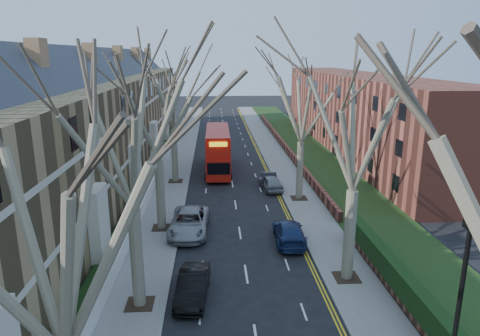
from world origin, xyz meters
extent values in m
cube|color=slate|center=(-6.00, 39.00, 0.06)|extent=(3.00, 102.00, 0.12)
cube|color=slate|center=(6.00, 39.00, 0.06)|extent=(3.00, 102.00, 0.12)
cube|color=olive|center=(-13.80, 31.00, 5.00)|extent=(9.00, 78.00, 10.00)
cube|color=#31333D|center=(-13.80, 31.00, 11.00)|extent=(4.67, 78.00, 4.67)
cube|color=beige|center=(-9.35, 31.00, 3.50)|extent=(0.12, 78.00, 0.35)
cube|color=beige|center=(-9.35, 31.00, 7.00)|extent=(0.12, 78.00, 0.35)
cube|color=brown|center=(17.50, 43.00, 5.00)|extent=(8.00, 54.00, 10.00)
cube|color=brown|center=(7.70, 43.00, 0.57)|extent=(0.35, 54.00, 0.90)
cube|color=black|center=(7.70, 2.00, 1.32)|extent=(0.70, 24.00, 1.20)
cube|color=white|center=(-7.65, 31.00, 0.62)|extent=(0.30, 78.00, 1.00)
cube|color=#1B3312|center=(10.50, 39.00, 0.15)|extent=(6.00, 102.00, 0.06)
cube|color=black|center=(5.00, -3.50, 8.12)|extent=(0.18, 0.50, 0.22)
cylinder|color=#645D47|center=(-5.70, 6.00, 2.75)|extent=(0.64, 0.64, 5.25)
cube|color=#2D2116|center=(-5.70, 6.00, 0.14)|extent=(1.40, 1.40, 0.05)
cylinder|color=#645D47|center=(-5.70, 16.00, 2.66)|extent=(0.64, 0.64, 5.07)
cube|color=#2D2116|center=(-5.70, 16.00, 0.14)|extent=(1.40, 1.40, 0.05)
cylinder|color=#645D47|center=(-5.70, 28.00, 2.75)|extent=(0.60, 0.60, 5.25)
cube|color=#2D2116|center=(-5.70, 28.00, 0.14)|extent=(1.40, 1.40, 0.05)
cylinder|color=#645D47|center=(5.70, 8.00, 2.75)|extent=(0.64, 0.64, 5.25)
cube|color=#2D2116|center=(5.70, 8.00, 0.14)|extent=(1.40, 1.40, 0.05)
cylinder|color=#645D47|center=(5.70, 22.00, 2.66)|extent=(0.60, 0.60, 5.07)
cube|color=#2D2116|center=(5.70, 22.00, 0.14)|extent=(1.40, 1.40, 0.05)
cube|color=#B3160C|center=(-1.36, 31.94, 1.44)|extent=(2.53, 10.93, 2.18)
cube|color=#B3160C|center=(-1.36, 31.94, 3.52)|extent=(2.53, 10.38, 1.98)
cube|color=black|center=(-1.36, 31.94, 1.89)|extent=(2.55, 10.05, 0.89)
cube|color=black|center=(-1.36, 31.94, 3.62)|extent=(2.55, 9.83, 0.89)
imported|color=black|center=(-3.01, 6.63, 0.71)|extent=(1.85, 4.44, 1.43)
imported|color=gray|center=(-3.65, 15.25, 0.81)|extent=(2.97, 5.93, 1.61)
imported|color=navy|center=(3.28, 13.26, 0.71)|extent=(2.22, 4.95, 1.41)
imported|color=gray|center=(3.55, 24.99, 0.71)|extent=(2.19, 4.34, 1.42)
imported|color=black|center=(3.57, 26.61, 0.67)|extent=(1.66, 4.12, 1.33)
camera|label=1|loc=(-1.78, -13.65, 12.53)|focal=32.00mm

